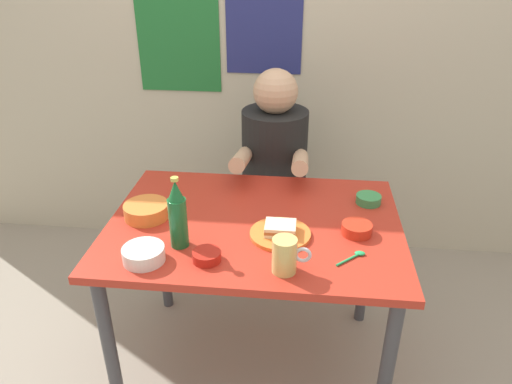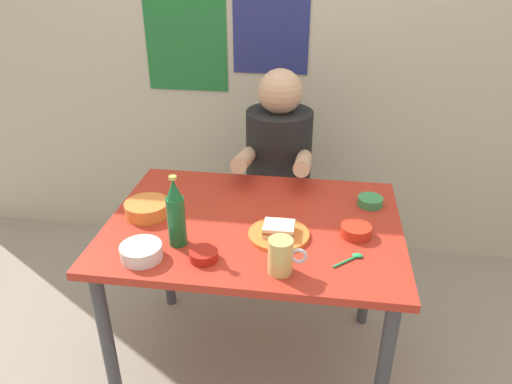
% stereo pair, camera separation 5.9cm
% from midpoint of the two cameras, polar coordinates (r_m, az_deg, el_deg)
% --- Properties ---
extents(ground_plane, '(6.00, 6.00, 0.00)m').
position_cam_midpoint_polar(ground_plane, '(2.29, -0.92, -19.60)').
color(ground_plane, gray).
extents(wall_back, '(4.40, 0.09, 2.60)m').
position_cam_midpoint_polar(wall_back, '(2.62, 1.76, 19.36)').
color(wall_back, '#BCB299').
rests_on(wall_back, ground).
extents(dining_table, '(1.10, 0.80, 0.74)m').
position_cam_midpoint_polar(dining_table, '(1.86, -1.07, -5.99)').
color(dining_table, '#B72D1E').
rests_on(dining_table, ground).
extents(stool, '(0.34, 0.34, 0.45)m').
position_cam_midpoint_polar(stool, '(2.55, 1.38, -3.79)').
color(stool, '#4C4C51').
rests_on(stool, ground).
extents(person_seated, '(0.33, 0.56, 0.72)m').
position_cam_midpoint_polar(person_seated, '(2.35, 1.47, 4.77)').
color(person_seated, black).
rests_on(person_seated, stool).
extents(plate_orange, '(0.22, 0.22, 0.01)m').
position_cam_midpoint_polar(plate_orange, '(1.73, 1.92, -5.03)').
color(plate_orange, orange).
rests_on(plate_orange, dining_table).
extents(sandwich, '(0.11, 0.09, 0.04)m').
position_cam_midpoint_polar(sandwich, '(1.71, 1.93, -4.33)').
color(sandwich, beige).
rests_on(sandwich, plate_orange).
extents(beer_mug, '(0.13, 0.08, 0.12)m').
position_cam_midpoint_polar(beer_mug, '(1.53, 2.39, -7.56)').
color(beer_mug, '#D1BC66').
rests_on(beer_mug, dining_table).
extents(beer_bottle, '(0.06, 0.06, 0.26)m').
position_cam_midpoint_polar(beer_bottle, '(1.64, -10.33, -2.78)').
color(beer_bottle, '#19602D').
rests_on(beer_bottle, dining_table).
extents(sauce_bowl_chili, '(0.11, 0.11, 0.04)m').
position_cam_midpoint_polar(sauce_bowl_chili, '(1.76, 10.98, -4.27)').
color(sauce_bowl_chili, red).
rests_on(sauce_bowl_chili, dining_table).
extents(dip_bowl_green, '(0.10, 0.10, 0.03)m').
position_cam_midpoint_polar(dip_bowl_green, '(1.97, 12.42, -0.81)').
color(dip_bowl_green, '#388C4C').
rests_on(dip_bowl_green, dining_table).
extents(soup_bowl_orange, '(0.17, 0.17, 0.05)m').
position_cam_midpoint_polar(soup_bowl_orange, '(1.88, -13.81, -2.10)').
color(soup_bowl_orange, orange).
rests_on(soup_bowl_orange, dining_table).
extents(rice_bowl_white, '(0.14, 0.14, 0.05)m').
position_cam_midpoint_polar(rice_bowl_white, '(1.64, -14.25, -7.13)').
color(rice_bowl_white, silver).
rests_on(rice_bowl_white, dining_table).
extents(sambal_bowl_red, '(0.10, 0.10, 0.03)m').
position_cam_midpoint_polar(sambal_bowl_red, '(1.61, -6.95, -7.54)').
color(sambal_bowl_red, '#B21E14').
rests_on(sambal_bowl_red, dining_table).
extents(spoon, '(0.10, 0.09, 0.01)m').
position_cam_midpoint_polar(spoon, '(1.65, 10.73, -7.48)').
color(spoon, '#26A559').
rests_on(spoon, dining_table).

